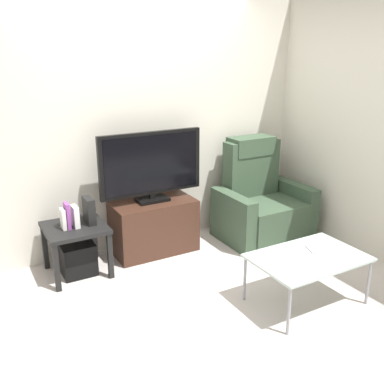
{
  "coord_description": "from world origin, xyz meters",
  "views": [
    {
      "loc": [
        -1.67,
        -2.93,
        1.98
      ],
      "look_at": [
        0.25,
        0.5,
        0.7
      ],
      "focal_mm": 40.63,
      "sensor_mm": 36.0,
      "label": 1
    }
  ],
  "objects": [
    {
      "name": "coffee_table",
      "position": [
        0.68,
        -0.64,
        0.39
      ],
      "size": [
        0.9,
        0.6,
        0.41
      ],
      "color": "#B2C6C1",
      "rests_on": "ground"
    },
    {
      "name": "side_table",
      "position": [
        -0.82,
        0.76,
        0.4
      ],
      "size": [
        0.54,
        0.54,
        0.47
      ],
      "color": "black",
      "rests_on": "ground"
    },
    {
      "name": "book_middle",
      "position": [
        -0.88,
        0.74,
        0.59
      ],
      "size": [
        0.03,
        0.12,
        0.23
      ],
      "primitive_type": "cube",
      "color": "purple",
      "rests_on": "side_table"
    },
    {
      "name": "recliner_armchair",
      "position": [
        1.21,
        0.66,
        0.37
      ],
      "size": [
        0.98,
        0.78,
        1.08
      ],
      "rotation": [
        0.0,
        0.0,
        0.01
      ],
      "color": "#384C38",
      "rests_on": "ground"
    },
    {
      "name": "book_rightmost",
      "position": [
        -0.81,
        0.74,
        0.57
      ],
      "size": [
        0.05,
        0.14,
        0.19
      ],
      "primitive_type": "cube",
      "color": "white",
      "rests_on": "side_table"
    },
    {
      "name": "cell_phone",
      "position": [
        0.8,
        -0.57,
        0.42
      ],
      "size": [
        0.11,
        0.16,
        0.01
      ],
      "primitive_type": "cube",
      "rotation": [
        0.0,
        0.0,
        -0.31
      ],
      "color": "#B7B7BC",
      "rests_on": "coffee_table"
    },
    {
      "name": "tv_stand",
      "position": [
        0.0,
        0.85,
        0.27
      ],
      "size": [
        0.84,
        0.44,
        0.54
      ],
      "color": "#3D2319",
      "rests_on": "ground"
    },
    {
      "name": "game_console",
      "position": [
        -0.67,
        0.77,
        0.59
      ],
      "size": [
        0.07,
        0.2,
        0.24
      ],
      "primitive_type": "cube",
      "color": "black",
      "rests_on": "side_table"
    },
    {
      "name": "wall_back",
      "position": [
        0.0,
        1.13,
        1.3
      ],
      "size": [
        6.4,
        0.06,
        2.6
      ],
      "primitive_type": "cube",
      "color": "beige",
      "rests_on": "ground"
    },
    {
      "name": "ground_plane",
      "position": [
        0.0,
        0.0,
        0.0
      ],
      "size": [
        6.4,
        6.4,
        0.0
      ],
      "primitive_type": "plane",
      "color": "#BCB2AD"
    },
    {
      "name": "television",
      "position": [
        0.0,
        0.87,
        0.91
      ],
      "size": [
        1.07,
        0.2,
        0.7
      ],
      "color": "black",
      "rests_on": "tv_stand"
    },
    {
      "name": "book_leftmost",
      "position": [
        -0.92,
        0.74,
        0.57
      ],
      "size": [
        0.03,
        0.11,
        0.19
      ],
      "primitive_type": "cube",
      "color": "white",
      "rests_on": "side_table"
    },
    {
      "name": "wall_side",
      "position": [
        1.88,
        0.0,
        1.3
      ],
      "size": [
        0.06,
        4.48,
        2.6
      ],
      "primitive_type": "cube",
      "color": "beige",
      "rests_on": "ground"
    },
    {
      "name": "subwoofer_box",
      "position": [
        -0.82,
        0.76,
        0.15
      ],
      "size": [
        0.3,
        0.3,
        0.3
      ],
      "primitive_type": "cube",
      "color": "black",
      "rests_on": "ground"
    }
  ]
}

